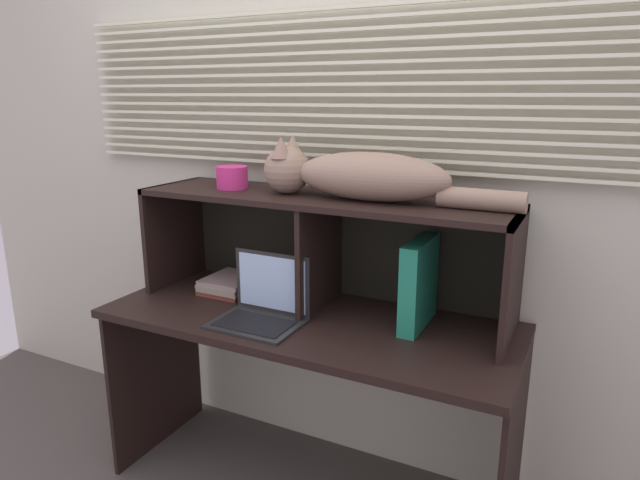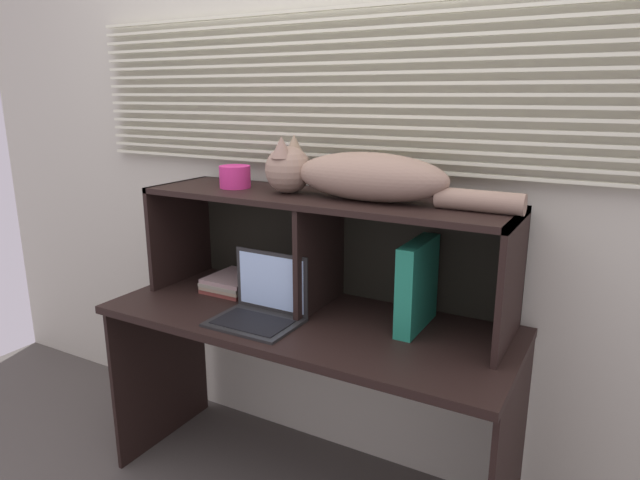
{
  "view_description": "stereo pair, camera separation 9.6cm",
  "coord_description": "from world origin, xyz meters",
  "px_view_note": "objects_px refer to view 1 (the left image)",
  "views": [
    {
      "loc": [
        0.9,
        -1.48,
        1.53
      ],
      "look_at": [
        0.0,
        0.31,
        1.0
      ],
      "focal_mm": 31.36,
      "sensor_mm": 36.0,
      "label": 1
    },
    {
      "loc": [
        0.98,
        -1.43,
        1.53
      ],
      "look_at": [
        0.0,
        0.31,
        1.0
      ],
      "focal_mm": 31.36,
      "sensor_mm": 36.0,
      "label": 2
    }
  ],
  "objects_px": {
    "laptop": "(262,307)",
    "book_stack": "(231,284)",
    "cat": "(355,175)",
    "binder_upright": "(419,283)",
    "small_basket": "(232,177)"
  },
  "relations": [
    {
      "from": "cat",
      "to": "laptop",
      "type": "height_order",
      "value": "cat"
    },
    {
      "from": "cat",
      "to": "small_basket",
      "type": "height_order",
      "value": "cat"
    },
    {
      "from": "binder_upright",
      "to": "small_basket",
      "type": "relative_size",
      "value": 2.53
    },
    {
      "from": "laptop",
      "to": "book_stack",
      "type": "distance_m",
      "value": 0.35
    },
    {
      "from": "cat",
      "to": "small_basket",
      "type": "relative_size",
      "value": 7.6
    },
    {
      "from": "cat",
      "to": "book_stack",
      "type": "relative_size",
      "value": 4.21
    },
    {
      "from": "cat",
      "to": "book_stack",
      "type": "distance_m",
      "value": 0.73
    },
    {
      "from": "binder_upright",
      "to": "small_basket",
      "type": "distance_m",
      "value": 0.83
    },
    {
      "from": "binder_upright",
      "to": "book_stack",
      "type": "bearing_deg",
      "value": -179.55
    },
    {
      "from": "book_stack",
      "to": "binder_upright",
      "type": "bearing_deg",
      "value": 0.45
    },
    {
      "from": "small_basket",
      "to": "cat",
      "type": "bearing_deg",
      "value": 0.0
    },
    {
      "from": "laptop",
      "to": "binder_upright",
      "type": "xyz_separation_m",
      "value": [
        0.51,
        0.21,
        0.1
      ]
    },
    {
      "from": "book_stack",
      "to": "small_basket",
      "type": "distance_m",
      "value": 0.44
    },
    {
      "from": "small_basket",
      "to": "binder_upright",
      "type": "bearing_deg",
      "value": 0.0
    },
    {
      "from": "laptop",
      "to": "binder_upright",
      "type": "relative_size",
      "value": 0.99
    }
  ]
}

